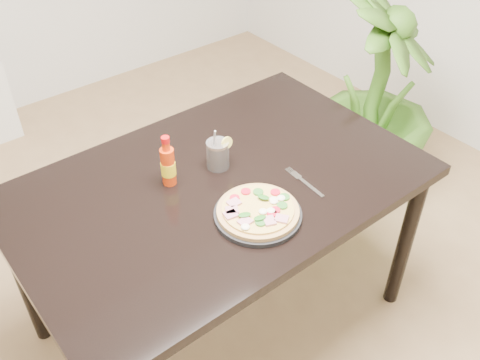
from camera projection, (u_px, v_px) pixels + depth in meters
floor at (217, 326)px, 2.26m from camera, size 4.50×4.50×0.00m
dining_table at (219, 199)px, 1.89m from camera, size 1.40×0.90×0.75m
plate at (258, 215)px, 1.69m from camera, size 0.28×0.28×0.02m
pizza at (258, 210)px, 1.68m from camera, size 0.26×0.26×0.03m
hot_sauce_bottle at (168, 165)px, 1.78m from camera, size 0.06×0.06×0.19m
cola_cup at (218, 155)px, 1.87m from camera, size 0.09×0.08×0.17m
fork at (303, 181)px, 1.83m from camera, size 0.03×0.19×0.00m
houseplant at (376, 99)px, 2.67m from camera, size 0.83×0.83×1.07m
plant_pot at (364, 166)px, 2.94m from camera, size 0.28×0.28×0.22m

